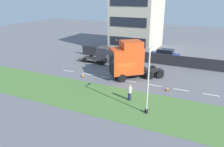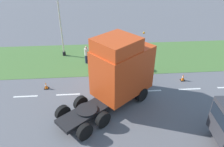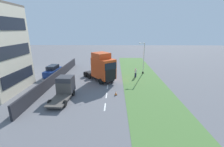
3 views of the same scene
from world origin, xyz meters
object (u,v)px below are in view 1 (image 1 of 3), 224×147
at_px(lorry_cab, 128,60).
at_px(parked_car, 165,55).
at_px(traffic_cone_lead, 168,88).
at_px(traffic_cone_trailing, 83,75).
at_px(pedestrian, 130,93).
at_px(flatbed_truck, 102,55).
at_px(lamp_post, 148,84).

xyz_separation_m(lorry_cab, parked_car, (9.77, -2.69, -1.47)).
distance_m(traffic_cone_lead, traffic_cone_trailing, 11.28).
height_order(parked_car, traffic_cone_trailing, parked_car).
bearing_deg(traffic_cone_trailing, pedestrian, -114.74).
bearing_deg(traffic_cone_trailing, lorry_cab, -68.03).
relative_size(parked_car, traffic_cone_lead, 8.25).
distance_m(lorry_cab, traffic_cone_lead, 6.35).
bearing_deg(traffic_cone_trailing, flatbed_truck, 5.09).
bearing_deg(flatbed_truck, lorry_cab, 56.52).
xyz_separation_m(flatbed_truck, pedestrian, (-10.54, -8.74, -0.55)).
bearing_deg(lorry_cab, traffic_cone_trailing, 72.21).
xyz_separation_m(pedestrian, traffic_cone_trailing, (3.75, 8.13, -0.58)).
bearing_deg(flatbed_truck, lamp_post, 44.58).
distance_m(lorry_cab, pedestrian, 6.72).
relative_size(pedestrian, traffic_cone_trailing, 3.03).
distance_m(parked_car, traffic_cone_trailing, 14.66).
bearing_deg(lamp_post, pedestrian, 53.75).
relative_size(lorry_cab, lamp_post, 1.11).
xyz_separation_m(lorry_cab, pedestrian, (-6.02, -2.49, -1.63)).
height_order(lorry_cab, parked_car, lorry_cab).
height_order(flatbed_truck, traffic_cone_trailing, flatbed_truck).
bearing_deg(parked_car, lamp_post, -169.78).
distance_m(pedestrian, traffic_cone_lead, 5.19).
distance_m(lorry_cab, flatbed_truck, 7.79).
distance_m(parked_car, pedestrian, 15.79).
height_order(parked_car, lamp_post, lamp_post).
bearing_deg(pedestrian, lorry_cab, 22.50).
relative_size(lorry_cab, traffic_cone_trailing, 11.90).
xyz_separation_m(flatbed_truck, parked_car, (5.24, -8.94, -0.38)).
bearing_deg(lorry_cab, pedestrian, 162.75).
xyz_separation_m(lorry_cab, traffic_cone_trailing, (-2.27, 5.64, -2.21)).
relative_size(parked_car, pedestrian, 2.73).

